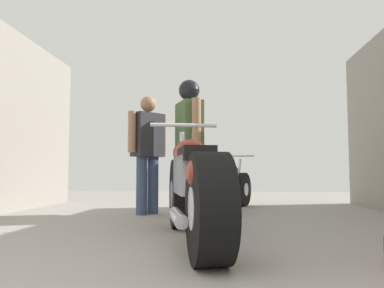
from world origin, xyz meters
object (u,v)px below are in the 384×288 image
motorcycle_black_naked (225,187)px  mechanic_with_helmet (189,134)px  mechanic_in_blue (148,147)px  motorcycle_maroon_cruiser (193,187)px

motorcycle_black_naked → mechanic_with_helmet: bearing=-114.7°
motorcycle_black_naked → mechanic_with_helmet: 1.31m
motorcycle_black_naked → mechanic_in_blue: size_ratio=1.11×
motorcycle_maroon_cruiser → mechanic_in_blue: mechanic_in_blue is taller
motorcycle_maroon_cruiser → motorcycle_black_naked: (0.28, 2.79, -0.10)m
motorcycle_maroon_cruiser → mechanic_with_helmet: mechanic_with_helmet is taller
mechanic_in_blue → mechanic_with_helmet: mechanic_with_helmet is taller
motorcycle_black_naked → motorcycle_maroon_cruiser: bearing=-95.6°
motorcycle_maroon_cruiser → mechanic_with_helmet: bearing=96.0°
motorcycle_maroon_cruiser → mechanic_in_blue: bearing=110.7°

